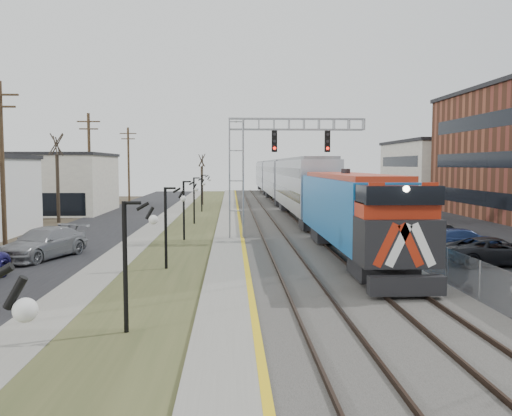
{
  "coord_description": "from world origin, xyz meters",
  "views": [
    {
      "loc": [
        -0.84,
        -8.05,
        5.07
      ],
      "look_at": [
        0.57,
        22.78,
        2.6
      ],
      "focal_mm": 38.0,
      "sensor_mm": 36.0,
      "label": 1
    }
  ],
  "objects": [
    {
      "name": "lampposts",
      "position": [
        -4.0,
        18.29,
        2.0
      ],
      "size": [
        0.14,
        62.14,
        4.0
      ],
      "color": "black",
      "rests_on": "ground"
    },
    {
      "name": "parking_lot",
      "position": [
        16.0,
        35.0,
        0.02
      ],
      "size": [
        16.0,
        120.0,
        0.04
      ],
      "primitive_type": "cube",
      "color": "black",
      "rests_on": "ground"
    },
    {
      "name": "bare_trees",
      "position": [
        -12.66,
        38.91,
        2.7
      ],
      "size": [
        12.3,
        42.3,
        5.95
      ],
      "color": "#382D23",
      "rests_on": "ground"
    },
    {
      "name": "ballast_bed",
      "position": [
        4.0,
        35.0,
        0.1
      ],
      "size": [
        8.0,
        120.0,
        0.2
      ],
      "primitive_type": "cube",
      "color": "#595651",
      "rests_on": "ground"
    },
    {
      "name": "track_near",
      "position": [
        2.0,
        35.0,
        0.28
      ],
      "size": [
        1.58,
        120.0,
        0.15
      ],
      "color": "#2D2119",
      "rests_on": "ballast_bed"
    },
    {
      "name": "car_lot_c",
      "position": [
        12.42,
        18.27,
        0.7
      ],
      "size": [
        5.1,
        2.49,
        1.4
      ],
      "primitive_type": "imported",
      "rotation": [
        0.0,
        0.0,
        1.61
      ],
      "color": "black",
      "rests_on": "ground"
    },
    {
      "name": "street_west",
      "position": [
        -11.5,
        35.0,
        0.02
      ],
      "size": [
        7.0,
        120.0,
        0.04
      ],
      "primitive_type": "cube",
      "color": "black",
      "rests_on": "ground"
    },
    {
      "name": "sidewalk",
      "position": [
        -7.0,
        35.0,
        0.04
      ],
      "size": [
        2.0,
        120.0,
        0.08
      ],
      "primitive_type": "cube",
      "color": "gray",
      "rests_on": "ground"
    },
    {
      "name": "track_far",
      "position": [
        5.5,
        35.0,
        0.28
      ],
      "size": [
        1.58,
        120.0,
        0.15
      ],
      "color": "#2D2119",
      "rests_on": "ballast_bed"
    },
    {
      "name": "car_street_b",
      "position": [
        -10.96,
        21.31,
        0.82
      ],
      "size": [
        4.14,
        6.12,
        1.65
      ],
      "primitive_type": "imported",
      "rotation": [
        0.0,
        0.0,
        -0.36
      ],
      "color": "gray",
      "rests_on": "ground"
    },
    {
      "name": "signal_gantry",
      "position": [
        1.22,
        27.99,
        5.59
      ],
      "size": [
        9.0,
        1.07,
        8.15
      ],
      "color": "gray",
      "rests_on": "ground"
    },
    {
      "name": "car_lot_e",
      "position": [
        12.24,
        24.98,
        0.76
      ],
      "size": [
        4.84,
        3.35,
        1.53
      ],
      "primitive_type": "imported",
      "rotation": [
        0.0,
        0.0,
        1.95
      ],
      "color": "slate",
      "rests_on": "ground"
    },
    {
      "name": "train",
      "position": [
        5.5,
        55.43,
        2.92
      ],
      "size": [
        3.0,
        85.85,
        5.33
      ],
      "color": "#145FA9",
      "rests_on": "ground"
    },
    {
      "name": "fence",
      "position": [
        8.2,
        35.0,
        0.8
      ],
      "size": [
        0.04,
        120.0,
        1.6
      ],
      "primitive_type": "cube",
      "color": "gray",
      "rests_on": "ground"
    },
    {
      "name": "platform",
      "position": [
        -1.0,
        35.0,
        0.12
      ],
      "size": [
        2.0,
        120.0,
        0.24
      ],
      "primitive_type": "cube",
      "color": "gray",
      "rests_on": "ground"
    },
    {
      "name": "utility_poles",
      "position": [
        -14.5,
        25.0,
        5.0
      ],
      "size": [
        0.28,
        80.28,
        10.0
      ],
      "color": "#4C3823",
      "rests_on": "ground"
    },
    {
      "name": "platform_edge",
      "position": [
        -0.12,
        35.0,
        0.24
      ],
      "size": [
        0.24,
        120.0,
        0.01
      ],
      "primitive_type": "cube",
      "color": "gold",
      "rests_on": "platform"
    },
    {
      "name": "grass_median",
      "position": [
        -4.0,
        35.0,
        0.03
      ],
      "size": [
        4.0,
        120.0,
        0.06
      ],
      "primitive_type": "cube",
      "color": "#3F4726",
      "rests_on": "ground"
    },
    {
      "name": "car_lot_d",
      "position": [
        12.78,
        22.74,
        0.65
      ],
      "size": [
        4.52,
        1.98,
        1.29
      ],
      "primitive_type": "imported",
      "rotation": [
        0.0,
        0.0,
        1.61
      ],
      "color": "navy",
      "rests_on": "ground"
    }
  ]
}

